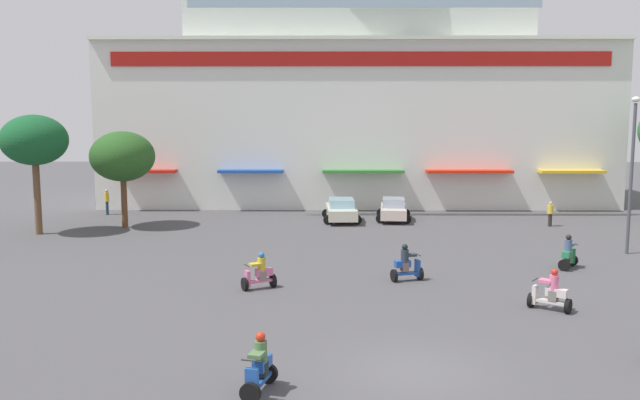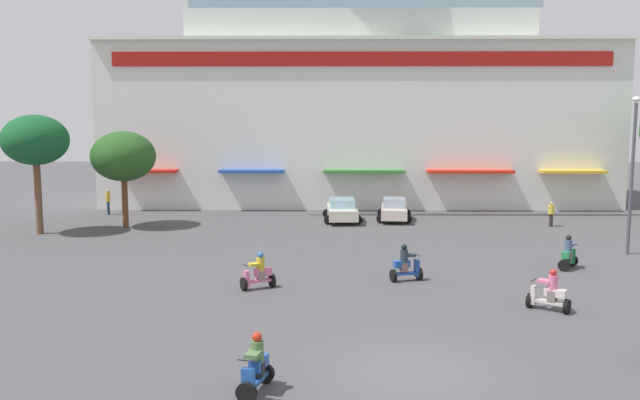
% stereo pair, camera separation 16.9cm
% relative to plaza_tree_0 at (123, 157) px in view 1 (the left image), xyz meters
% --- Properties ---
extents(ground_plane, '(128.00, 128.00, 0.00)m').
position_rel_plaza_tree_0_xyz_m(ground_plane, '(14.59, -9.69, -4.30)').
color(ground_plane, '#49474A').
extents(colonial_building, '(37.73, 15.73, 21.74)m').
position_rel_plaza_tree_0_xyz_m(colonial_building, '(14.59, 13.03, 5.29)').
color(colonial_building, silver).
rests_on(colonial_building, ground).
extents(plaza_tree_0, '(3.82, 4.12, 5.83)m').
position_rel_plaza_tree_0_xyz_m(plaza_tree_0, '(0.00, 0.00, 0.00)').
color(plaza_tree_0, brown).
rests_on(plaza_tree_0, ground).
extents(plaza_tree_2, '(3.69, 3.87, 6.82)m').
position_rel_plaza_tree_0_xyz_m(plaza_tree_2, '(-4.27, -2.28, 1.04)').
color(plaza_tree_2, brown).
rests_on(plaza_tree_2, ground).
extents(parked_car_0, '(2.51, 4.32, 1.46)m').
position_rel_plaza_tree_0_xyz_m(parked_car_0, '(13.20, 2.42, -3.56)').
color(parked_car_0, beige).
rests_on(parked_car_0, ground).
extents(parked_car_1, '(2.45, 4.07, 1.45)m').
position_rel_plaza_tree_0_xyz_m(parked_car_1, '(16.58, 2.76, -3.58)').
color(parked_car_1, beige).
rests_on(parked_car_1, ground).
extents(scooter_rider_0, '(0.86, 1.50, 1.53)m').
position_rel_plaza_tree_0_xyz_m(scooter_rider_0, '(10.54, -24.12, -3.67)').
color(scooter_rider_0, black).
rests_on(scooter_rider_0, ground).
extents(scooter_rider_2, '(1.22, 1.41, 1.56)m').
position_rel_plaza_tree_0_xyz_m(scooter_rider_2, '(23.06, -10.62, -3.66)').
color(scooter_rider_2, black).
rests_on(scooter_rider_2, ground).
extents(scooter_rider_3, '(1.43, 1.08, 1.47)m').
position_rel_plaza_tree_0_xyz_m(scooter_rider_3, '(9.57, -14.18, -3.70)').
color(scooter_rider_3, black).
rests_on(scooter_rider_3, ground).
extents(scooter_rider_4, '(1.40, 0.88, 1.56)m').
position_rel_plaza_tree_0_xyz_m(scooter_rider_4, '(15.56, -12.89, -3.65)').
color(scooter_rider_4, black).
rests_on(scooter_rider_4, ground).
extents(scooter_rider_7, '(1.47, 1.28, 1.52)m').
position_rel_plaza_tree_0_xyz_m(scooter_rider_7, '(20.13, -17.04, -3.68)').
color(scooter_rider_7, black).
rests_on(scooter_rider_7, ground).
extents(pedestrian_0, '(0.39, 0.39, 1.75)m').
position_rel_plaza_tree_0_xyz_m(pedestrian_0, '(-2.72, 5.05, -3.28)').
color(pedestrian_0, '#1A3548').
rests_on(pedestrian_0, ground).
extents(pedestrian_1, '(0.46, 0.46, 1.53)m').
position_rel_plaza_tree_0_xyz_m(pedestrian_1, '(25.97, 0.61, -3.44)').
color(pedestrian_1, '#292622').
rests_on(pedestrian_1, ground).
extents(streetlamp_near, '(0.40, 0.40, 7.71)m').
position_rel_plaza_tree_0_xyz_m(streetlamp_near, '(27.11, -7.41, 0.13)').
color(streetlamp_near, '#474C51').
rests_on(streetlamp_near, ground).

